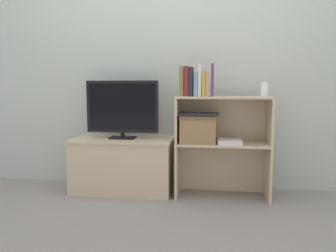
{
  "coord_description": "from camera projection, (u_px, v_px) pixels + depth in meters",
  "views": [
    {
      "loc": [
        0.37,
        -2.58,
        0.91
      ],
      "look_at": [
        0.0,
        0.17,
        0.6
      ],
      "focal_mm": 35.0,
      "sensor_mm": 36.0,
      "label": 1
    }
  ],
  "objects": [
    {
      "name": "bookshelf_upper_tier",
      "position": [
        223.0,
        112.0,
        2.77
      ],
      "size": [
        0.77,
        0.34,
        0.39
      ],
      "color": "#CCB793",
      "rests_on": "bookshelf_lower_tier"
    },
    {
      "name": "magazine_stack",
      "position": [
        230.0,
        141.0,
        2.68
      ],
      "size": [
        0.19,
        0.2,
        0.04
      ],
      "color": "silver",
      "rests_on": "bookshelf_lower_tier"
    },
    {
      "name": "book_olive",
      "position": [
        182.0,
        82.0,
        2.67
      ],
      "size": [
        0.04,
        0.12,
        0.24
      ],
      "color": "olive",
      "rests_on": "bookshelf_upper_tier"
    },
    {
      "name": "book_ivory",
      "position": [
        200.0,
        81.0,
        2.65
      ],
      "size": [
        0.03,
        0.12,
        0.25
      ],
      "color": "silver",
      "rests_on": "bookshelf_upper_tier"
    },
    {
      "name": "book_tan",
      "position": [
        208.0,
        85.0,
        2.64
      ],
      "size": [
        0.03,
        0.16,
        0.19
      ],
      "color": "tan",
      "rests_on": "bookshelf_upper_tier"
    },
    {
      "name": "book_skyblue",
      "position": [
        196.0,
        85.0,
        2.65
      ],
      "size": [
        0.03,
        0.12,
        0.19
      ],
      "color": "#709ECC",
      "rests_on": "bookshelf_upper_tier"
    },
    {
      "name": "book_mustard",
      "position": [
        204.0,
        84.0,
        2.64
      ],
      "size": [
        0.02,
        0.15,
        0.2
      ],
      "color": "gold",
      "rests_on": "bookshelf_upper_tier"
    },
    {
      "name": "tv",
      "position": [
        122.0,
        108.0,
        2.87
      ],
      "size": [
        0.64,
        0.14,
        0.51
      ],
      "color": "black",
      "rests_on": "tv_stand"
    },
    {
      "name": "laptop",
      "position": [
        198.0,
        114.0,
        2.73
      ],
      "size": [
        0.34,
        0.23,
        0.02
      ],
      "color": "#2D2D33",
      "rests_on": "storage_basket_left"
    },
    {
      "name": "book_maroon",
      "position": [
        187.0,
        81.0,
        2.66
      ],
      "size": [
        0.03,
        0.15,
        0.24
      ],
      "color": "maroon",
      "rests_on": "bookshelf_upper_tier"
    },
    {
      "name": "book_charcoal",
      "position": [
        191.0,
        82.0,
        2.66
      ],
      "size": [
        0.03,
        0.15,
        0.23
      ],
      "color": "#232328",
      "rests_on": "bookshelf_upper_tier"
    },
    {
      "name": "baby_monitor",
      "position": [
        264.0,
        89.0,
        2.65
      ],
      "size": [
        0.05,
        0.04,
        0.14
      ],
      "color": "white",
      "rests_on": "bookshelf_upper_tier"
    },
    {
      "name": "book_plum",
      "position": [
        212.0,
        80.0,
        2.63
      ],
      "size": [
        0.02,
        0.15,
        0.26
      ],
      "color": "#6B2D66",
      "rests_on": "bookshelf_upper_tier"
    },
    {
      "name": "tv_stand",
      "position": [
        123.0,
        165.0,
        2.93
      ],
      "size": [
        0.89,
        0.45,
        0.47
      ],
      "color": "#CCB793",
      "rests_on": "ground_plane"
    },
    {
      "name": "storage_basket_left",
      "position": [
        198.0,
        127.0,
        2.74
      ],
      "size": [
        0.3,
        0.31,
        0.23
      ],
      "color": "#937047",
      "rests_on": "bookshelf_lower_tier"
    },
    {
      "name": "bookshelf_lower_tier",
      "position": [
        222.0,
        161.0,
        2.82
      ],
      "size": [
        0.77,
        0.34,
        0.47
      ],
      "color": "#CCB793",
      "rests_on": "ground_plane"
    },
    {
      "name": "wall_back",
      "position": [
        172.0,
        57.0,
        3.01
      ],
      "size": [
        10.0,
        0.05,
        2.4
      ],
      "color": "#B2BCB2",
      "rests_on": "ground_plane"
    },
    {
      "name": "ground_plane",
      "position": [
        165.0,
        200.0,
        2.69
      ],
      "size": [
        16.0,
        16.0,
        0.0
      ],
      "primitive_type": "plane",
      "color": "gray"
    }
  ]
}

